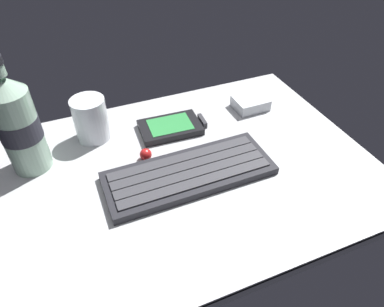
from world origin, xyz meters
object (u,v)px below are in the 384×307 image
at_px(keyboard, 189,173).
at_px(charger_block, 250,103).
at_px(trackball_mouse, 146,154).
at_px(juice_cup, 91,121).
at_px(handheld_device, 173,127).
at_px(water_bottle, 18,124).

height_order(keyboard, charger_block, charger_block).
bearing_deg(trackball_mouse, charger_block, 16.16).
bearing_deg(juice_cup, trackball_mouse, -53.58).
xyz_separation_m(handheld_device, trackball_mouse, (-0.08, -0.06, 0.00)).
height_order(juice_cup, trackball_mouse, juice_cup).
relative_size(handheld_device, trackball_mouse, 5.95).
height_order(handheld_device, trackball_mouse, trackball_mouse).
bearing_deg(juice_cup, handheld_device, -13.48).
distance_m(keyboard, trackball_mouse, 0.09).
distance_m(water_bottle, trackball_mouse, 0.21).
xyz_separation_m(handheld_device, water_bottle, (-0.27, -0.00, 0.08)).
xyz_separation_m(keyboard, water_bottle, (-0.25, 0.13, 0.08)).
distance_m(keyboard, charger_block, 0.25).
relative_size(keyboard, juice_cup, 3.42).
relative_size(water_bottle, charger_block, 2.97).
xyz_separation_m(juice_cup, trackball_mouse, (0.07, -0.10, -0.03)).
bearing_deg(juice_cup, keyboard, -52.91).
relative_size(keyboard, water_bottle, 1.40).
xyz_separation_m(charger_block, trackball_mouse, (-0.26, -0.07, -0.00)).
bearing_deg(keyboard, charger_block, 35.87).
relative_size(handheld_device, charger_block, 1.87).
distance_m(keyboard, juice_cup, 0.22).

